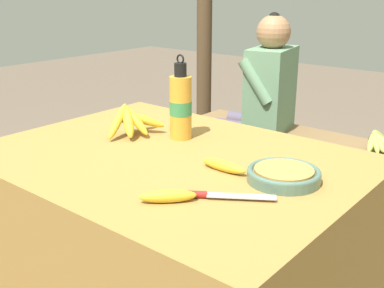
{
  "coord_description": "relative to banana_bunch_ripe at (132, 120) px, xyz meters",
  "views": [
    {
      "loc": [
        1.04,
        -1.14,
        1.25
      ],
      "look_at": [
        0.06,
        0.05,
        0.73
      ],
      "focal_mm": 45.0,
      "sensor_mm": 36.0,
      "label": 1
    }
  ],
  "objects": [
    {
      "name": "seated_vendor",
      "position": [
        -0.08,
        1.08,
        -0.11
      ],
      "size": [
        0.45,
        0.42,
        1.1
      ],
      "rotation": [
        0.0,
        0.0,
        3.35
      ],
      "color": "#564C60",
      "rests_on": "ground_plane"
    },
    {
      "name": "serving_bowl",
      "position": [
        0.68,
        -0.03,
        -0.04
      ],
      "size": [
        0.22,
        0.22,
        0.04
      ],
      "color": "#4C6B5B",
      "rests_on": "market_counter"
    },
    {
      "name": "loose_banana_side",
      "position": [
        0.49,
        -0.08,
        -0.04
      ],
      "size": [
        0.16,
        0.04,
        0.04
      ],
      "rotation": [
        0.0,
        0.0,
        0.01
      ],
      "color": "gold",
      "rests_on": "market_counter"
    },
    {
      "name": "banana_bunch_green",
      "position": [
        0.58,
        1.12,
        -0.24
      ],
      "size": [
        0.16,
        0.23,
        0.11
      ],
      "color": "#4C381E",
      "rests_on": "wooden_bench"
    },
    {
      "name": "market_counter",
      "position": [
        0.27,
        -0.08,
        -0.4
      ],
      "size": [
        1.27,
        0.95,
        0.69
      ],
      "color": "olive",
      "rests_on": "ground_plane"
    },
    {
      "name": "water_bottle",
      "position": [
        0.17,
        0.09,
        0.06
      ],
      "size": [
        0.08,
        0.08,
        0.32
      ],
      "color": "gold",
      "rests_on": "market_counter"
    },
    {
      "name": "loose_banana_front",
      "position": [
        0.51,
        -0.36,
        -0.04
      ],
      "size": [
        0.13,
        0.14,
        0.04
      ],
      "rotation": [
        0.0,
        0.0,
        0.8
      ],
      "color": "gold",
      "rests_on": "market_counter"
    },
    {
      "name": "banana_bunch_ripe",
      "position": [
        0.0,
        0.0,
        0.0
      ],
      "size": [
        0.15,
        0.26,
        0.13
      ],
      "color": "#4C381E",
      "rests_on": "market_counter"
    },
    {
      "name": "wooden_bench",
      "position": [
        0.17,
        1.12,
        -0.38
      ],
      "size": [
        1.38,
        0.32,
        0.45
      ],
      "color": "brown",
      "rests_on": "ground_plane"
    },
    {
      "name": "knife",
      "position": [
        0.6,
        -0.25,
        -0.05
      ],
      "size": [
        0.22,
        0.16,
        0.02
      ],
      "rotation": [
        0.0,
        0.0,
        0.59
      ],
      "color": "#BCBCC1",
      "rests_on": "market_counter"
    }
  ]
}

